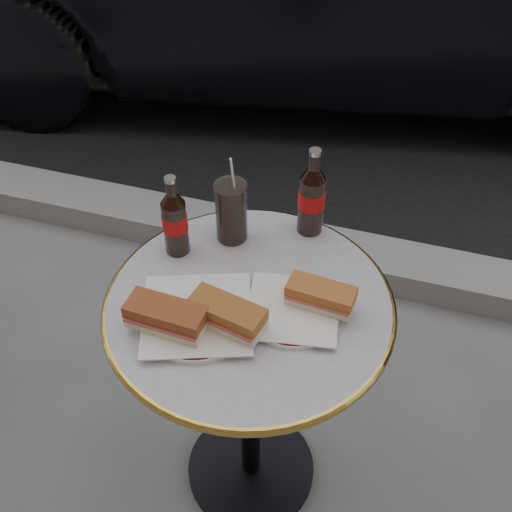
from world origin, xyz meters
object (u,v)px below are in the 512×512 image
(bistro_table, at_px, (250,399))
(cola_bottle_right, at_px, (312,192))
(cola_glass, at_px, (231,211))
(plate_left, at_px, (197,317))
(plate_right, at_px, (293,311))
(cola_bottle_left, at_px, (174,215))

(bistro_table, bearing_deg, cola_bottle_right, 75.40)
(cola_glass, bearing_deg, bistro_table, -61.65)
(plate_left, relative_size, cola_glass, 1.54)
(plate_left, bearing_deg, plate_right, 21.81)
(plate_left, relative_size, plate_right, 1.20)
(plate_right, xyz_separation_m, cola_bottle_right, (-0.03, 0.27, 0.11))
(plate_left, relative_size, cola_bottle_right, 1.04)
(cola_bottle_right, bearing_deg, bistro_table, -104.60)
(cola_bottle_left, xyz_separation_m, cola_glass, (0.10, 0.08, -0.03))
(plate_left, bearing_deg, cola_bottle_right, 65.32)
(plate_right, bearing_deg, cola_bottle_left, 160.03)
(plate_right, relative_size, cola_bottle_right, 0.87)
(bistro_table, distance_m, plate_left, 0.39)
(plate_right, distance_m, cola_bottle_left, 0.33)
(plate_left, xyz_separation_m, cola_bottle_right, (0.16, 0.34, 0.11))
(plate_right, height_order, cola_glass, cola_glass)
(plate_left, distance_m, cola_bottle_left, 0.24)
(cola_bottle_left, bearing_deg, plate_right, -19.97)
(cola_bottle_right, distance_m, cola_glass, 0.19)
(bistro_table, relative_size, plate_left, 3.13)
(cola_bottle_right, height_order, cola_glass, cola_bottle_right)
(bistro_table, xyz_separation_m, plate_right, (0.10, -0.00, 0.37))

